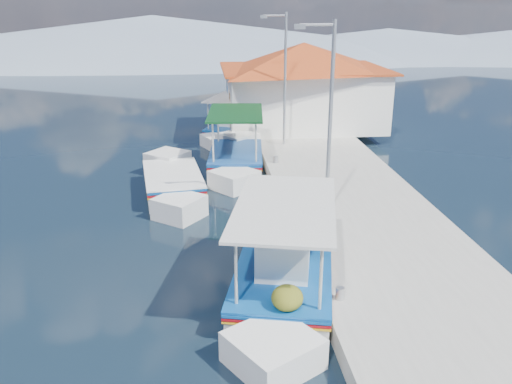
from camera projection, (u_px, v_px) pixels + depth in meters
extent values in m
plane|color=black|center=(179.00, 266.00, 14.96)|extent=(160.00, 160.00, 0.00)
cube|color=#AAA79F|center=(335.00, 182.00, 21.04)|extent=(5.00, 44.00, 0.50)
cylinder|color=#A5A8AD|center=(340.00, 293.00, 12.29)|extent=(0.20, 0.20, 0.30)
cylinder|color=#A5A8AD|center=(301.00, 212.00, 16.97)|extent=(0.20, 0.20, 0.30)
cylinder|color=#A5A8AD|center=(276.00, 159.00, 22.58)|extent=(0.20, 0.20, 0.30)
cylinder|color=#A5A8AD|center=(260.00, 127.00, 28.19)|extent=(0.20, 0.20, 0.30)
cube|color=white|center=(284.00, 285.00, 13.49)|extent=(3.19, 4.84, 0.97)
cube|color=white|center=(248.00, 235.00, 16.08)|extent=(2.24, 2.24, 1.08)
cube|color=white|center=(334.00, 352.00, 10.94)|extent=(2.18, 2.18, 0.92)
cube|color=#0A468D|center=(284.00, 269.00, 13.34)|extent=(3.29, 4.99, 0.06)
cube|color=maroon|center=(284.00, 272.00, 13.36)|extent=(3.29, 4.99, 0.05)
cube|color=gold|center=(284.00, 275.00, 13.39)|extent=(3.29, 4.99, 0.04)
cube|color=#0A468D|center=(284.00, 267.00, 13.31)|extent=(3.30, 4.95, 0.05)
cube|color=brown|center=(284.00, 268.00, 13.32)|extent=(3.00, 4.72, 0.05)
cube|color=white|center=(289.00, 253.00, 12.86)|extent=(1.51, 1.58, 1.13)
cube|color=silver|center=(290.00, 230.00, 12.66)|extent=(1.64, 1.70, 0.06)
cylinder|color=beige|center=(228.00, 215.00, 14.44)|extent=(0.07, 0.07, 1.64)
cylinder|color=beige|center=(290.00, 207.00, 14.98)|extent=(0.07, 0.07, 1.64)
cylinder|color=beige|center=(277.00, 279.00, 11.11)|extent=(0.07, 0.07, 1.64)
cylinder|color=beige|center=(354.00, 266.00, 11.65)|extent=(0.07, 0.07, 1.64)
cube|color=silver|center=(285.00, 207.00, 12.76)|extent=(3.30, 4.87, 0.07)
ellipsoid|color=#474A13|center=(250.00, 236.00, 14.38)|extent=(0.78, 0.86, 0.58)
ellipsoid|color=#474A13|center=(269.00, 227.00, 15.07)|extent=(0.66, 0.72, 0.49)
ellipsoid|color=#474A13|center=(324.00, 294.00, 11.65)|extent=(0.70, 0.77, 0.52)
sphere|color=orange|center=(312.00, 225.00, 13.92)|extent=(0.41, 0.41, 0.41)
cube|color=white|center=(236.00, 163.00, 23.43)|extent=(2.53, 4.20, 1.03)
cube|color=white|center=(227.00, 145.00, 25.87)|extent=(2.19, 2.19, 1.13)
cube|color=white|center=(247.00, 182.00, 21.02)|extent=(2.13, 2.13, 0.97)
cube|color=#0A468D|center=(236.00, 153.00, 23.26)|extent=(2.60, 4.33, 0.06)
cube|color=maroon|center=(236.00, 155.00, 23.29)|extent=(2.60, 4.33, 0.05)
cube|color=gold|center=(236.00, 157.00, 23.32)|extent=(2.60, 4.33, 0.04)
cube|color=navy|center=(236.00, 151.00, 23.24)|extent=(2.62, 4.29, 0.05)
cube|color=brown|center=(236.00, 152.00, 23.25)|extent=(2.35, 4.10, 0.05)
cylinder|color=beige|center=(211.00, 125.00, 24.35)|extent=(0.08, 0.08, 1.73)
cylinder|color=beige|center=(248.00, 123.00, 24.67)|extent=(0.08, 0.08, 1.73)
cylinder|color=beige|center=(221.00, 143.00, 21.24)|extent=(0.08, 0.08, 1.73)
cylinder|color=beige|center=(263.00, 141.00, 21.56)|extent=(0.08, 0.08, 1.73)
cube|color=#0A3616|center=(235.00, 113.00, 22.66)|extent=(2.64, 4.21, 0.08)
cube|color=white|center=(173.00, 188.00, 20.41)|extent=(2.48, 4.02, 1.06)
cube|color=white|center=(184.00, 165.00, 22.75)|extent=(2.02, 2.02, 1.17)
cube|color=white|center=(161.00, 212.00, 18.10)|extent=(1.97, 1.97, 1.00)
cube|color=#0A468D|center=(173.00, 175.00, 20.24)|extent=(2.55, 4.14, 0.07)
cube|color=maroon|center=(173.00, 178.00, 20.27)|extent=(2.55, 4.14, 0.06)
cube|color=gold|center=(173.00, 180.00, 20.30)|extent=(2.55, 4.14, 0.04)
cube|color=white|center=(173.00, 173.00, 20.22)|extent=(2.57, 4.11, 0.06)
cube|color=brown|center=(173.00, 174.00, 20.23)|extent=(2.31, 3.93, 0.06)
cube|color=white|center=(232.00, 132.00, 29.05)|extent=(3.12, 4.12, 0.87)
cube|color=white|center=(214.00, 122.00, 31.06)|extent=(1.81, 1.81, 0.96)
cube|color=white|center=(251.00, 142.00, 27.07)|extent=(1.76, 1.76, 0.82)
cube|color=#0A468D|center=(232.00, 125.00, 28.92)|extent=(3.21, 4.24, 0.05)
cube|color=maroon|center=(232.00, 126.00, 28.94)|extent=(3.21, 4.24, 0.05)
cube|color=gold|center=(232.00, 128.00, 28.96)|extent=(3.21, 4.24, 0.04)
cube|color=#0A468D|center=(232.00, 124.00, 28.89)|extent=(3.22, 4.21, 0.05)
cube|color=brown|center=(232.00, 124.00, 28.90)|extent=(2.95, 3.99, 0.05)
cube|color=white|center=(234.00, 116.00, 28.50)|extent=(1.41, 1.49, 1.00)
cube|color=silver|center=(234.00, 107.00, 28.33)|extent=(1.53, 1.61, 0.05)
cylinder|color=beige|center=(207.00, 107.00, 29.62)|extent=(0.06, 0.06, 1.46)
cylinder|color=beige|center=(232.00, 105.00, 30.27)|extent=(0.06, 0.06, 1.46)
cylinder|color=beige|center=(231.00, 118.00, 27.04)|extent=(0.06, 0.06, 1.46)
cylinder|color=beige|center=(257.00, 115.00, 27.69)|extent=(0.06, 0.06, 1.46)
cube|color=silver|center=(231.00, 98.00, 28.41)|extent=(3.21, 4.15, 0.06)
cube|color=white|center=(303.00, 98.00, 28.90)|extent=(8.00, 6.00, 3.00)
cube|color=#A43D16|center=(303.00, 69.00, 28.37)|extent=(8.64, 6.48, 0.10)
pyramid|color=#A43D16|center=(304.00, 56.00, 28.15)|extent=(10.49, 10.49, 1.40)
cube|color=brown|center=(230.00, 112.00, 27.76)|extent=(0.06, 1.00, 2.00)
cube|color=#0A468D|center=(228.00, 93.00, 29.89)|extent=(0.06, 1.20, 0.90)
cylinder|color=#A5A8AD|center=(330.00, 124.00, 16.07)|extent=(0.12, 0.12, 6.00)
cylinder|color=#A5A8AD|center=(317.00, 25.00, 15.06)|extent=(1.00, 0.08, 0.08)
cube|color=#A5A8AD|center=(300.00, 27.00, 15.03)|extent=(0.30, 0.14, 0.14)
cylinder|color=#A5A8AD|center=(285.00, 81.00, 24.49)|extent=(0.12, 0.12, 6.00)
cylinder|color=#A5A8AD|center=(275.00, 15.00, 23.48)|extent=(1.00, 0.08, 0.08)
cube|color=#A5A8AD|center=(264.00, 17.00, 23.45)|extent=(0.30, 0.14, 0.14)
cone|color=gray|center=(153.00, 38.00, 66.05)|extent=(96.00, 96.00, 5.50)
cone|color=gray|center=(388.00, 44.00, 69.16)|extent=(76.80, 76.80, 3.80)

